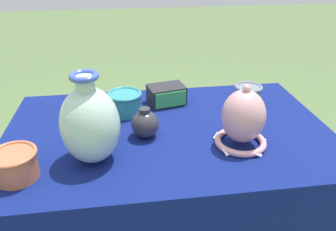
{
  "coord_description": "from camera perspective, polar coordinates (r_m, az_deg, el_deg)",
  "views": [
    {
      "loc": [
        -0.14,
        -1.02,
        1.4
      ],
      "look_at": [
        -0.01,
        -0.1,
        0.9
      ],
      "focal_mm": 35.0,
      "sensor_mm": 36.0,
      "label": 1
    }
  ],
  "objects": [
    {
      "name": "display_table",
      "position": [
        1.23,
        0.17,
        -6.44
      ],
      "size": [
        1.18,
        0.73,
        0.79
      ],
      "color": "brown",
      "rests_on": "ground_plane"
    },
    {
      "name": "vase_tall_bulbous",
      "position": [
        1.0,
        -13.4,
        -1.47
      ],
      "size": [
        0.18,
        0.18,
        0.29
      ],
      "color": "#A8CCB7",
      "rests_on": "display_table"
    },
    {
      "name": "vase_dome_bell",
      "position": [
        1.09,
        12.91,
        -0.81
      ],
      "size": [
        0.18,
        0.19,
        0.22
      ],
      "color": "#D19399",
      "rests_on": "display_table"
    },
    {
      "name": "mosaic_tile_box",
      "position": [
        1.37,
        -0.26,
        3.64
      ],
      "size": [
        0.17,
        0.13,
        0.08
      ],
      "rotation": [
        0.0,
        0.0,
        0.21
      ],
      "color": "#232328",
      "rests_on": "display_table"
    },
    {
      "name": "cup_wide_slate",
      "position": [
        1.41,
        13.73,
        3.67
      ],
      "size": [
        0.11,
        0.11,
        0.08
      ],
      "color": "slate",
      "rests_on": "display_table"
    },
    {
      "name": "cup_wide_teal",
      "position": [
        1.3,
        -7.5,
        2.31
      ],
      "size": [
        0.14,
        0.14,
        0.09
      ],
      "color": "teal",
      "rests_on": "display_table"
    },
    {
      "name": "pot_squat_ochre",
      "position": [
        1.25,
        -14.13,
        -0.16
      ],
      "size": [
        0.11,
        0.11,
        0.07
      ],
      "primitive_type": "cylinder",
      "color": "gold",
      "rests_on": "display_table"
    },
    {
      "name": "jar_round_charcoal",
      "position": [
        1.13,
        -4.01,
        -1.46
      ],
      "size": [
        0.1,
        0.1,
        0.11
      ],
      "color": "#2D2D33",
      "rests_on": "display_table"
    },
    {
      "name": "cup_wide_terracotta",
      "position": [
        1.04,
        -25.1,
        -7.67
      ],
      "size": [
        0.13,
        0.13,
        0.09
      ],
      "color": "#BC6642",
      "rests_on": "display_table"
    }
  ]
}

